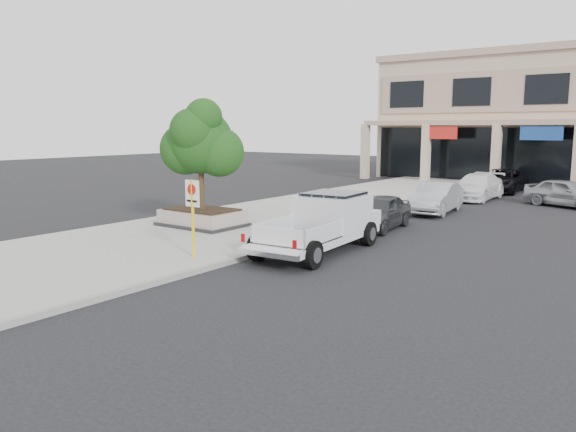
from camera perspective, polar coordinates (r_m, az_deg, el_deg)
The scene contains 13 objects.
ground at distance 15.65m, azimuth -1.53°, elevation -5.64°, with size 120.00×120.00×0.00m, color black.
sidewalk at distance 23.59m, azimuth -3.08°, elevation -0.50°, with size 8.00×52.00×0.15m, color gray.
curb at distance 21.32m, azimuth 5.13°, elevation -1.53°, with size 0.20×52.00×0.15m, color gray.
planter at distance 22.18m, azimuth -8.71°, elevation -0.14°, with size 3.20×2.20×0.68m.
planter_tree at distance 21.93m, azimuth -8.36°, elevation 7.48°, with size 2.90×2.55×4.00m.
no_parking_sign at distance 16.64m, azimuth -9.67°, elevation 0.84°, with size 0.55×0.09×2.30m.
hedge at distance 21.44m, azimuth 2.15°, elevation 0.02°, with size 1.10×0.99×0.94m, color #174F16.
pickup_truck at distance 17.84m, azimuth 3.01°, elevation -0.81°, with size 2.17×5.85×1.84m, color silver, non-canonical shape.
curb_car_a at distance 22.32m, azimuth 9.22°, elevation 0.42°, with size 1.60×3.97×1.35m, color #2E3033.
curb_car_b at distance 27.06m, azimuth 14.81°, elevation 1.79°, with size 1.50×4.30×1.42m, color #AAAEB2.
curb_car_c at distance 32.84m, azimuth 18.62°, elevation 2.83°, with size 1.98×4.88×1.42m, color white.
curb_car_d at distance 37.09m, azimuth 20.81°, elevation 3.38°, with size 2.37×5.14×1.43m, color black.
lot_car_a at distance 31.40m, azimuth 26.48°, elevation 2.11°, with size 1.68×4.17×1.42m, color gray.
Camera 1 is at (9.34, -11.92, 3.94)m, focal length 35.00 mm.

